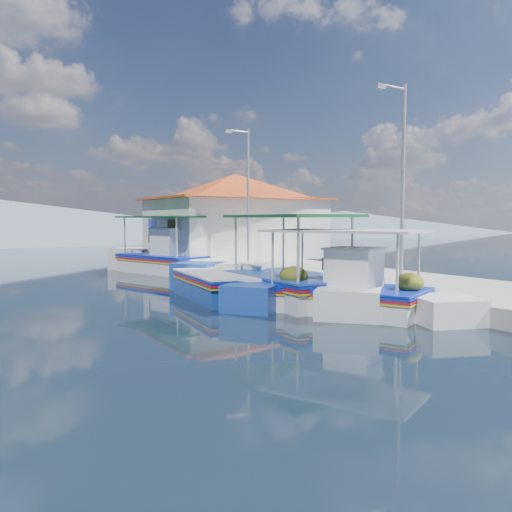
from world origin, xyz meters
TOP-DOWN VIEW (x-y plane):
  - ground at (0.00, 0.00)m, footprint 160.00×160.00m
  - quay at (5.90, 6.00)m, footprint 5.00×44.00m
  - bollards at (3.80, 5.25)m, footprint 0.20×17.20m
  - main_caique at (1.96, 1.62)m, footprint 4.14×6.85m
  - caique_green_canopy at (1.64, 3.76)m, footprint 2.54×7.84m
  - caique_blue_hull at (0.27, 5.56)m, footprint 2.65×6.90m
  - caique_far at (1.94, 14.13)m, footprint 4.01×8.11m
  - harbor_building at (6.20, 15.00)m, footprint 10.49×10.49m
  - lamp_post_near at (4.51, 2.00)m, footprint 1.21×0.14m
  - lamp_post_far at (4.51, 11.00)m, footprint 1.21×0.14m
  - mountain_ridge at (6.54, 56.00)m, footprint 171.40×96.00m

SIDE VIEW (x-z plane):
  - ground at x=0.00m, z-range 0.00..0.00m
  - quay at x=5.90m, z-range 0.00..0.50m
  - caique_blue_hull at x=0.27m, z-range -0.28..0.95m
  - caique_green_canopy at x=1.64m, z-range -1.03..1.90m
  - main_caique at x=1.96m, z-range -0.76..1.71m
  - caique_far at x=1.94m, z-range -0.93..2.03m
  - bollards at x=3.80m, z-range 0.50..0.80m
  - mountain_ridge at x=6.54m, z-range -0.71..4.79m
  - harbor_building at x=6.20m, z-range 0.58..4.98m
  - lamp_post_near at x=4.51m, z-range 0.85..6.85m
  - lamp_post_far at x=4.51m, z-range 0.85..6.85m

